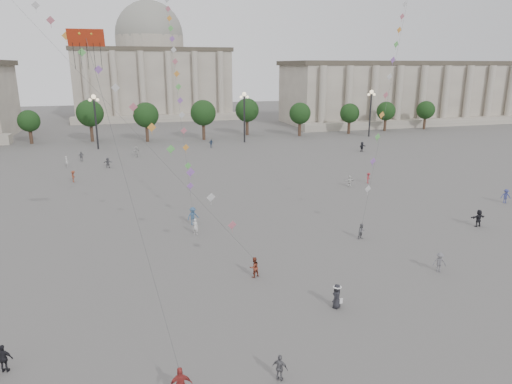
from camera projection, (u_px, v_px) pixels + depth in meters
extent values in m
plane|color=#5D5A57|center=(294.00, 322.00, 29.63)|extent=(360.00, 360.00, 0.00)
cube|color=gray|center=(418.00, 93.00, 135.39)|extent=(80.00, 22.00, 16.00)
cube|color=#453E33|center=(421.00, 63.00, 133.08)|extent=(81.60, 22.44, 1.20)
cube|color=gray|center=(444.00, 122.00, 125.24)|extent=(84.00, 4.00, 2.00)
cube|color=gray|center=(153.00, 85.00, 147.27)|extent=(46.00, 30.00, 20.00)
cube|color=#453E33|center=(150.00, 50.00, 144.42)|extent=(46.92, 30.60, 1.20)
cube|color=gray|center=(158.00, 118.00, 133.96)|extent=(48.30, 4.00, 2.00)
cylinder|color=gray|center=(150.00, 44.00, 143.91)|extent=(21.00, 21.00, 5.00)
sphere|color=gray|center=(150.00, 36.00, 143.24)|extent=(21.00, 21.00, 21.00)
cylinder|color=#38261C|center=(22.00, 138.00, 93.36)|extent=(0.70, 0.70, 3.52)
sphere|color=black|center=(20.00, 119.00, 92.37)|extent=(5.12, 5.12, 5.12)
cylinder|color=#38261C|center=(84.00, 135.00, 96.56)|extent=(0.70, 0.70, 3.52)
sphere|color=black|center=(83.00, 118.00, 95.57)|extent=(5.12, 5.12, 5.12)
cylinder|color=#38261C|center=(143.00, 133.00, 99.76)|extent=(0.70, 0.70, 3.52)
sphere|color=black|center=(141.00, 116.00, 98.77)|extent=(5.12, 5.12, 5.12)
cylinder|color=#38261C|center=(197.00, 131.00, 102.95)|extent=(0.70, 0.70, 3.52)
sphere|color=black|center=(196.00, 114.00, 101.96)|extent=(5.12, 5.12, 5.12)
cylinder|color=#38261C|center=(248.00, 129.00, 106.15)|extent=(0.70, 0.70, 3.52)
sphere|color=black|center=(248.00, 113.00, 105.16)|extent=(5.12, 5.12, 5.12)
cylinder|color=#38261C|center=(296.00, 127.00, 109.35)|extent=(0.70, 0.70, 3.52)
sphere|color=black|center=(297.00, 111.00, 108.36)|extent=(5.12, 5.12, 5.12)
cylinder|color=#38261C|center=(342.00, 125.00, 112.54)|extent=(0.70, 0.70, 3.52)
sphere|color=black|center=(343.00, 110.00, 111.55)|extent=(5.12, 5.12, 5.12)
cylinder|color=#38261C|center=(385.00, 124.00, 115.74)|extent=(0.70, 0.70, 3.52)
sphere|color=black|center=(386.00, 109.00, 114.75)|extent=(5.12, 5.12, 5.12)
cylinder|color=#38261C|center=(426.00, 122.00, 118.94)|extent=(0.70, 0.70, 3.52)
sphere|color=black|center=(427.00, 108.00, 117.95)|extent=(5.12, 5.12, 5.12)
cylinder|color=#262628|center=(96.00, 124.00, 89.08)|extent=(0.36, 0.36, 10.00)
sphere|color=#FFE5B2|center=(93.00, 97.00, 87.68)|extent=(0.90, 0.90, 0.90)
sphere|color=#FFE5B2|center=(90.00, 100.00, 87.66)|extent=(0.60, 0.60, 0.60)
sphere|color=#FFE5B2|center=(98.00, 100.00, 88.03)|extent=(0.60, 0.60, 0.60)
cylinder|color=#262628|center=(244.00, 119.00, 97.07)|extent=(0.36, 0.36, 10.00)
sphere|color=#FFE5B2|center=(244.00, 94.00, 95.68)|extent=(0.90, 0.90, 0.90)
sphere|color=#FFE5B2|center=(241.00, 97.00, 95.65)|extent=(0.60, 0.60, 0.60)
sphere|color=#FFE5B2|center=(247.00, 97.00, 96.02)|extent=(0.60, 0.60, 0.60)
cylinder|color=#262628|center=(370.00, 115.00, 105.07)|extent=(0.36, 0.36, 10.00)
sphere|color=#FFE5B2|center=(372.00, 92.00, 103.67)|extent=(0.90, 0.90, 0.90)
sphere|color=#FFE5B2|center=(369.00, 95.00, 103.64)|extent=(0.60, 0.60, 0.60)
sphere|color=#FFE5B2|center=(374.00, 94.00, 104.02)|extent=(0.60, 0.60, 0.60)
imported|color=navy|center=(211.00, 144.00, 91.77)|extent=(1.01, 0.47, 1.68)
imported|color=black|center=(479.00, 218.00, 46.87)|extent=(1.67, 0.53, 1.80)
imported|color=beige|center=(136.00, 152.00, 82.82)|extent=(1.67, 1.52, 1.85)
imported|color=slate|center=(440.00, 262.00, 36.59)|extent=(1.21, 0.97, 1.64)
imported|color=silver|center=(350.00, 181.00, 62.31)|extent=(1.46, 0.51, 1.55)
imported|color=#9D2A32|center=(368.00, 178.00, 64.07)|extent=(1.11, 1.09, 1.53)
imported|color=black|center=(362.00, 147.00, 87.46)|extent=(1.85, 1.27, 1.92)
imported|color=#BAB9B5|center=(67.00, 162.00, 74.36)|extent=(0.69, 0.78, 1.81)
imported|color=slate|center=(108.00, 163.00, 73.81)|extent=(1.61, 0.75, 1.67)
imported|color=silver|center=(195.00, 227.00, 44.66)|extent=(0.71, 0.64, 1.64)
imported|color=navy|center=(506.00, 196.00, 54.86)|extent=(1.29, 1.09, 1.74)
imported|color=slate|center=(81.00, 156.00, 78.80)|extent=(1.06, 0.58, 1.71)
imported|color=brown|center=(73.00, 176.00, 64.70)|extent=(0.73, 1.14, 1.67)
imported|color=slate|center=(280.00, 368.00, 23.92)|extent=(0.91, 0.84, 1.51)
imported|color=black|center=(4.00, 359.00, 24.58)|extent=(1.02, 0.61, 1.62)
imported|color=maroon|center=(254.00, 267.00, 35.67)|extent=(0.96, 0.85, 1.66)
imported|color=#355478|center=(193.00, 216.00, 47.34)|extent=(1.40, 1.06, 1.92)
imported|color=#5D5D61|center=(362.00, 231.00, 43.57)|extent=(0.87, 0.76, 1.52)
imported|color=black|center=(337.00, 296.00, 31.11)|extent=(1.00, 0.96, 1.73)
cone|color=white|center=(337.00, 286.00, 30.91)|extent=(0.52, 0.52, 0.14)
cylinder|color=white|center=(337.00, 287.00, 30.93)|extent=(0.60, 0.60, 0.02)
cube|color=white|center=(341.00, 301.00, 31.12)|extent=(0.22, 0.10, 0.35)
cube|color=#AB2B12|center=(86.00, 38.00, 28.22)|extent=(2.22, 0.59, 1.02)
cube|color=#188428|center=(79.00, 33.00, 28.02)|extent=(0.36, 0.20, 0.34)
cube|color=#1D39A0|center=(91.00, 33.00, 28.21)|extent=(0.36, 0.20, 0.34)
sphere|color=gold|center=(79.00, 33.00, 27.98)|extent=(0.20, 0.20, 0.20)
sphere|color=gold|center=(91.00, 33.00, 28.17)|extent=(0.20, 0.20, 0.20)
cylinder|color=#3F3F3F|center=(127.00, 186.00, 25.19)|extent=(0.02, 0.02, 20.58)
cylinder|color=#3F3F3F|center=(31.00, 21.00, 44.07)|extent=(0.02, 0.02, 63.79)
cube|color=#B96271|center=(232.00, 225.00, 35.92)|extent=(0.76, 0.25, 0.76)
cube|color=silver|center=(211.00, 197.00, 36.49)|extent=(0.76, 0.25, 0.76)
cube|color=#8E59B2|center=(191.00, 172.00, 37.09)|extent=(0.76, 0.25, 0.76)
cube|color=#5BB654|center=(171.00, 149.00, 37.72)|extent=(0.76, 0.25, 0.76)
cube|color=orange|center=(152.00, 127.00, 38.37)|extent=(0.76, 0.25, 0.76)
cube|color=#B96271|center=(133.00, 107.00, 39.03)|extent=(0.76, 0.25, 0.76)
cube|color=silver|center=(116.00, 88.00, 39.70)|extent=(0.76, 0.25, 0.76)
cube|color=#8E59B2|center=(98.00, 70.00, 40.38)|extent=(0.76, 0.25, 0.76)
cube|color=#5BB654|center=(82.00, 52.00, 41.07)|extent=(0.76, 0.25, 0.76)
cube|color=orange|center=(66.00, 36.00, 41.76)|extent=(0.76, 0.25, 0.76)
cube|color=#B96271|center=(50.00, 20.00, 42.46)|extent=(0.76, 0.25, 0.76)
cube|color=silver|center=(36.00, 5.00, 43.17)|extent=(0.76, 0.25, 0.76)
cylinder|color=#3F3F3F|center=(167.00, 14.00, 63.18)|extent=(0.02, 0.02, 63.38)
cube|color=#8E59B2|center=(190.00, 186.00, 47.98)|extent=(0.76, 0.25, 0.76)
cube|color=#5BB654|center=(188.00, 166.00, 48.88)|extent=(0.76, 0.25, 0.76)
cube|color=orange|center=(186.00, 147.00, 49.82)|extent=(0.76, 0.25, 0.76)
cube|color=#B96271|center=(184.00, 131.00, 50.78)|extent=(0.76, 0.25, 0.76)
cube|color=silver|center=(182.00, 115.00, 51.77)|extent=(0.76, 0.25, 0.76)
cube|color=#8E59B2|center=(180.00, 100.00, 52.76)|extent=(0.76, 0.25, 0.76)
cube|color=#5BB654|center=(178.00, 87.00, 53.76)|extent=(0.76, 0.25, 0.76)
cube|color=orange|center=(177.00, 74.00, 54.77)|extent=(0.76, 0.25, 0.76)
cube|color=#B96271|center=(175.00, 61.00, 55.79)|extent=(0.76, 0.25, 0.76)
cube|color=silver|center=(174.00, 50.00, 56.82)|extent=(0.76, 0.25, 0.76)
cube|color=#8E59B2|center=(172.00, 39.00, 57.85)|extent=(0.76, 0.25, 0.76)
cube|color=#5BB654|center=(171.00, 28.00, 58.89)|extent=(0.76, 0.25, 0.76)
cube|color=orange|center=(169.00, 18.00, 59.93)|extent=(0.76, 0.25, 0.76)
cube|color=#B96271|center=(168.00, 9.00, 60.97)|extent=(0.76, 0.25, 0.76)
cube|color=silver|center=(167.00, 0.00, 62.02)|extent=(0.76, 0.25, 0.76)
cylinder|color=#3F3F3F|center=(402.00, 27.00, 59.21)|extent=(0.02, 0.02, 60.91)
cube|color=silver|center=(368.00, 189.00, 44.60)|extent=(0.76, 0.25, 0.76)
cube|color=#8E59B2|center=(373.00, 161.00, 45.97)|extent=(0.76, 0.25, 0.76)
cube|color=#5BB654|center=(378.00, 137.00, 47.40)|extent=(0.76, 0.25, 0.76)
cube|color=orange|center=(382.00, 115.00, 48.85)|extent=(0.76, 0.25, 0.76)
cube|color=#B96271|center=(386.00, 95.00, 50.32)|extent=(0.76, 0.25, 0.76)
cube|color=silver|center=(389.00, 77.00, 51.81)|extent=(0.76, 0.25, 0.76)
cube|color=#8E59B2|center=(393.00, 60.00, 53.31)|extent=(0.76, 0.25, 0.76)
cube|color=#5BB654|center=(396.00, 44.00, 54.82)|extent=(0.76, 0.25, 0.76)
cube|color=orange|center=(399.00, 30.00, 56.34)|extent=(0.76, 0.25, 0.76)
cube|color=#B96271|center=(402.00, 16.00, 57.87)|extent=(0.76, 0.25, 0.76)
cube|color=silver|center=(405.00, 4.00, 59.41)|extent=(0.76, 0.25, 0.76)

